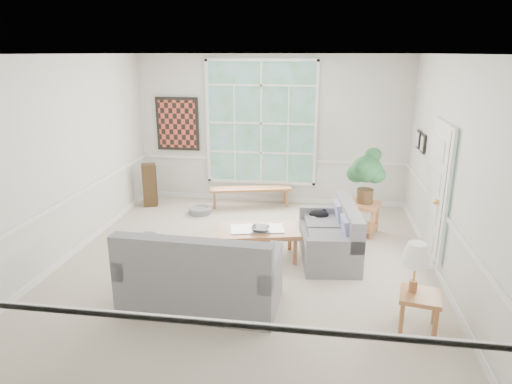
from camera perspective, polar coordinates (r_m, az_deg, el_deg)
floor at (r=6.93m, az=-1.07°, el=-8.81°), size 5.50×6.00×0.01m
ceiling at (r=6.24m, az=-1.23°, el=16.87°), size 5.50×6.00×0.02m
wall_back at (r=9.34m, az=1.90°, el=7.68°), size 5.50×0.02×3.00m
wall_front at (r=3.65m, az=-8.96°, el=-7.79°), size 5.50×0.02×3.00m
wall_left at (r=7.38m, az=-22.76°, el=3.83°), size 0.02×6.00×3.00m
wall_right at (r=6.57m, az=23.28°, el=2.26°), size 0.02×6.00×3.00m
window_back at (r=9.30m, az=0.65°, el=8.58°), size 2.30×0.08×2.40m
entry_door at (r=7.23m, az=21.41°, el=0.04°), size 0.08×0.90×2.10m
door_sidelight at (r=6.62m, az=22.65°, el=-0.71°), size 0.08×0.26×1.90m
wall_art at (r=9.68m, az=-9.79°, el=8.38°), size 0.90×0.06×1.10m
wall_frame_near at (r=8.21m, az=20.09°, el=5.71°), size 0.04×0.26×0.32m
wall_frame_far at (r=8.60m, az=19.59°, el=6.23°), size 0.04×0.26×0.32m
loveseat_right at (r=7.04m, az=9.06°, el=-4.88°), size 0.97×1.62×0.83m
loveseat_front at (r=5.70m, az=-6.84°, el=-9.18°), size 1.92×1.05×1.02m
coffee_table at (r=6.99m, az=0.14°, el=-6.44°), size 1.37×0.94×0.47m
pewter_bowl at (r=6.82m, az=0.54°, el=-4.55°), size 0.38×0.38×0.09m
window_bench at (r=9.30m, az=-0.69°, el=-0.64°), size 1.68×0.71×0.39m
end_table at (r=8.11m, az=13.08°, el=-3.19°), size 0.68×0.68×0.55m
houseplant at (r=7.92m, az=13.62°, el=2.01°), size 0.79×0.79×0.96m
side_table at (r=5.61m, az=19.65°, el=-13.94°), size 0.52×0.52×0.45m
table_lamp at (r=5.41m, az=19.26°, el=-8.92°), size 0.36×0.36×0.58m
pet_bed at (r=8.98m, az=-7.03°, el=-2.28°), size 0.52×0.52×0.13m
floor_speaker at (r=9.51m, az=-13.16°, el=0.85°), size 0.33×0.30×0.88m
cat at (r=7.50m, az=7.89°, el=-2.74°), size 0.36×0.30×0.15m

